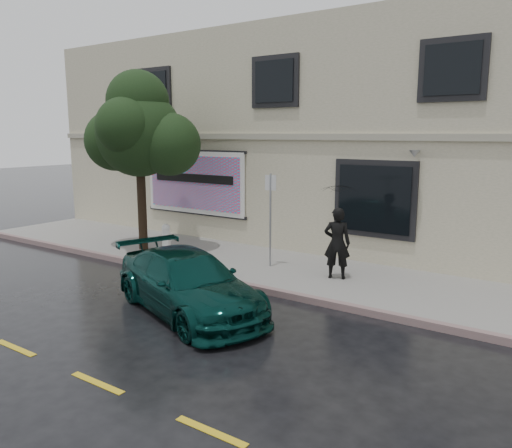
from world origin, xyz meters
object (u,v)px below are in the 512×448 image
Objects in this scene: car at (188,283)px; street_tree at (139,134)px; pedestrian at (337,243)px; fire_hydrant at (166,239)px.

street_tree reaches higher than car.
fire_hydrant is at bearing -15.48° from pedestrian.
pedestrian reaches higher than car.
street_tree is (-4.66, 3.12, 3.03)m from car.
street_tree is 3.23m from fire_hydrant.
street_tree is at bearing -164.41° from fire_hydrant.
car is 6.38m from street_tree.
fire_hydrant is at bearing 70.17° from car.
car is 2.45× the size of pedestrian.
car is 0.90× the size of street_tree.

